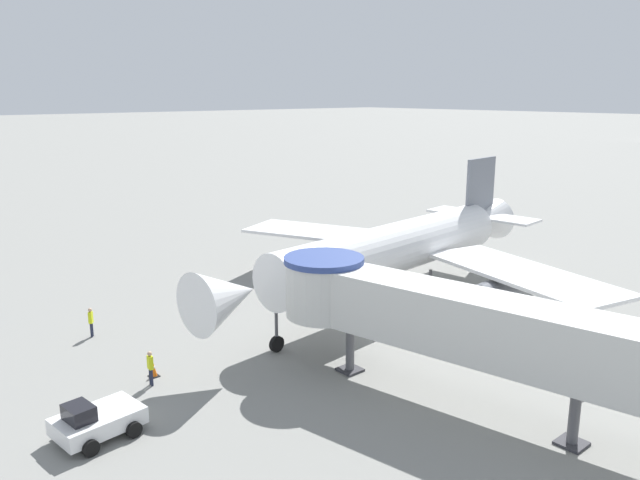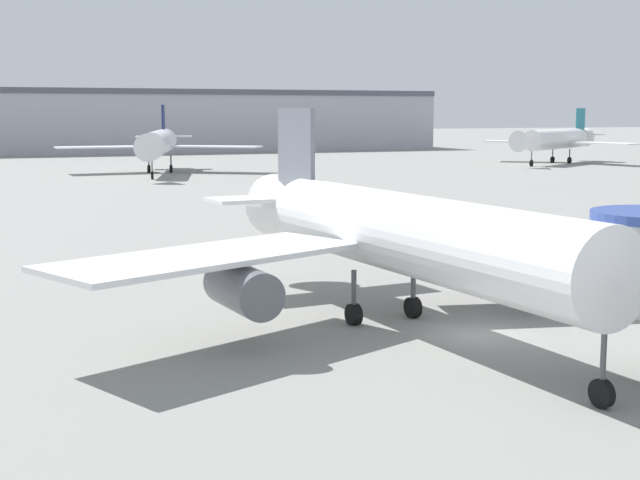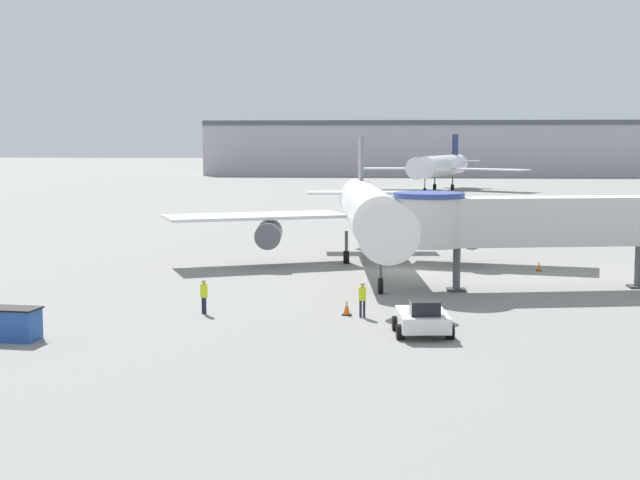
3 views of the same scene
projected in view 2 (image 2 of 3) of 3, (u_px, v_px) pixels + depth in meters
ground_plane at (475, 336)px, 35.45m from camera, size 800.00×800.00×0.00m
main_airplane at (408, 237)px, 35.79m from camera, size 29.17×29.26×9.03m
background_jet_teal_tail at (557, 139)px, 153.72m from camera, size 26.99×25.63×9.55m
background_jet_navy_tail at (158, 143)px, 128.76m from camera, size 29.34×31.44×9.98m
terminal_building at (142, 121)px, 202.47m from camera, size 136.49×25.92×13.87m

